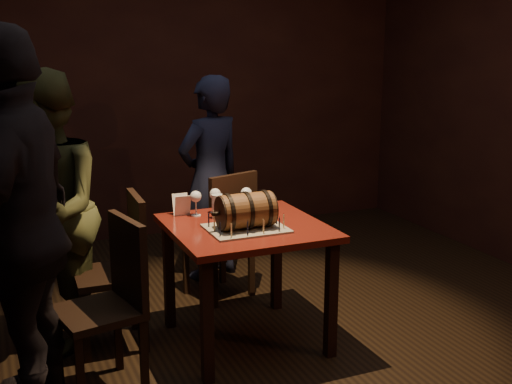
{
  "coord_description": "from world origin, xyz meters",
  "views": [
    {
      "loc": [
        -1.44,
        -3.33,
        1.83
      ],
      "look_at": [
        -0.01,
        0.05,
        0.95
      ],
      "focal_mm": 45.0,
      "sensor_mm": 36.0,
      "label": 1
    }
  ],
  "objects_px": {
    "chair_left_rear": "(122,262)",
    "person_left_front": "(21,231)",
    "barrel_cake": "(246,211)",
    "chair_left_front": "(112,296)",
    "person_left_rear": "(47,212)",
    "chair_back": "(225,228)",
    "wine_glass_right": "(246,194)",
    "pub_table": "(246,242)",
    "pint_of_ale": "(218,207)",
    "wine_glass_mid": "(215,195)",
    "person_back": "(210,179)",
    "wine_glass_left": "(196,198)"
  },
  "relations": [
    {
      "from": "chair_back",
      "to": "chair_left_front",
      "type": "xyz_separation_m",
      "value": [
        -0.97,
        -0.92,
        0.0
      ]
    },
    {
      "from": "chair_left_rear",
      "to": "person_back",
      "type": "distance_m",
      "value": 1.27
    },
    {
      "from": "barrel_cake",
      "to": "wine_glass_right",
      "type": "height_order",
      "value": "barrel_cake"
    },
    {
      "from": "barrel_cake",
      "to": "pint_of_ale",
      "type": "distance_m",
      "value": 0.3
    },
    {
      "from": "pub_table",
      "to": "person_left_front",
      "type": "distance_m",
      "value": 1.35
    },
    {
      "from": "chair_left_front",
      "to": "person_left_front",
      "type": "relative_size",
      "value": 0.49
    },
    {
      "from": "barrel_cake",
      "to": "chair_left_front",
      "type": "height_order",
      "value": "barrel_cake"
    },
    {
      "from": "chair_left_front",
      "to": "person_left_front",
      "type": "height_order",
      "value": "person_left_front"
    },
    {
      "from": "wine_glass_left",
      "to": "person_back",
      "type": "relative_size",
      "value": 0.1
    },
    {
      "from": "wine_glass_mid",
      "to": "person_left_front",
      "type": "bearing_deg",
      "value": -151.33
    },
    {
      "from": "chair_back",
      "to": "person_left_rear",
      "type": "height_order",
      "value": "person_left_rear"
    },
    {
      "from": "pub_table",
      "to": "barrel_cake",
      "type": "bearing_deg",
      "value": -111.04
    },
    {
      "from": "chair_left_front",
      "to": "person_left_rear",
      "type": "xyz_separation_m",
      "value": [
        -0.24,
        0.65,
        0.31
      ]
    },
    {
      "from": "barrel_cake",
      "to": "person_left_front",
      "type": "distance_m",
      "value": 1.26
    },
    {
      "from": "barrel_cake",
      "to": "person_back",
      "type": "relative_size",
      "value": 0.24
    },
    {
      "from": "wine_glass_left",
      "to": "person_left_front",
      "type": "xyz_separation_m",
      "value": [
        -1.06,
        -0.64,
        0.09
      ]
    },
    {
      "from": "wine_glass_left",
      "to": "chair_left_rear",
      "type": "xyz_separation_m",
      "value": [
        -0.48,
        -0.04,
        -0.35
      ]
    },
    {
      "from": "chair_left_rear",
      "to": "person_left_front",
      "type": "height_order",
      "value": "person_left_front"
    },
    {
      "from": "pub_table",
      "to": "chair_back",
      "type": "height_order",
      "value": "chair_back"
    },
    {
      "from": "person_left_rear",
      "to": "person_left_front",
      "type": "height_order",
      "value": "person_left_front"
    },
    {
      "from": "wine_glass_mid",
      "to": "wine_glass_right",
      "type": "height_order",
      "value": "same"
    },
    {
      "from": "chair_back",
      "to": "person_back",
      "type": "xyz_separation_m",
      "value": [
        0.06,
        0.47,
        0.26
      ]
    },
    {
      "from": "pub_table",
      "to": "person_left_rear",
      "type": "relative_size",
      "value": 0.54
    },
    {
      "from": "barrel_cake",
      "to": "person_left_front",
      "type": "xyz_separation_m",
      "value": [
        -1.23,
        -0.24,
        0.09
      ]
    },
    {
      "from": "person_left_rear",
      "to": "chair_left_front",
      "type": "bearing_deg",
      "value": 22.99
    },
    {
      "from": "pub_table",
      "to": "pint_of_ale",
      "type": "height_order",
      "value": "pint_of_ale"
    },
    {
      "from": "chair_left_rear",
      "to": "chair_left_front",
      "type": "relative_size",
      "value": 1.0
    },
    {
      "from": "pub_table",
      "to": "chair_left_rear",
      "type": "relative_size",
      "value": 0.97
    },
    {
      "from": "chair_left_front",
      "to": "wine_glass_left",
      "type": "bearing_deg",
      "value": 40.11
    },
    {
      "from": "chair_left_front",
      "to": "wine_glass_mid",
      "type": "bearing_deg",
      "value": 35.58
    },
    {
      "from": "barrel_cake",
      "to": "chair_left_rear",
      "type": "xyz_separation_m",
      "value": [
        -0.66,
        0.36,
        -0.34
      ]
    },
    {
      "from": "chair_left_front",
      "to": "person_left_front",
      "type": "bearing_deg",
      "value": -166.72
    },
    {
      "from": "chair_left_front",
      "to": "person_left_front",
      "type": "distance_m",
      "value": 0.61
    },
    {
      "from": "wine_glass_mid",
      "to": "person_back",
      "type": "xyz_separation_m",
      "value": [
        0.26,
        0.84,
        -0.08
      ]
    },
    {
      "from": "pint_of_ale",
      "to": "person_back",
      "type": "xyz_separation_m",
      "value": [
        0.28,
        0.96,
        -0.04
      ]
    },
    {
      "from": "pub_table",
      "to": "chair_back",
      "type": "relative_size",
      "value": 0.97
    },
    {
      "from": "wine_glass_right",
      "to": "chair_back",
      "type": "distance_m",
      "value": 0.55
    },
    {
      "from": "wine_glass_left",
      "to": "chair_left_rear",
      "type": "height_order",
      "value": "chair_left_rear"
    },
    {
      "from": "wine_glass_right",
      "to": "person_left_front",
      "type": "xyz_separation_m",
      "value": [
        -1.38,
        -0.6,
        0.09
      ]
    },
    {
      "from": "chair_left_rear",
      "to": "chair_left_front",
      "type": "xyz_separation_m",
      "value": [
        -0.15,
        -0.5,
        0.0
      ]
    },
    {
      "from": "wine_glass_left",
      "to": "wine_glass_mid",
      "type": "relative_size",
      "value": 1.0
    },
    {
      "from": "wine_glass_left",
      "to": "wine_glass_right",
      "type": "bearing_deg",
      "value": -6.57
    },
    {
      "from": "chair_left_front",
      "to": "chair_back",
      "type": "bearing_deg",
      "value": 43.58
    },
    {
      "from": "barrel_cake",
      "to": "chair_back",
      "type": "distance_m",
      "value": 0.87
    },
    {
      "from": "wine_glass_mid",
      "to": "pint_of_ale",
      "type": "bearing_deg",
      "value": -102.87
    },
    {
      "from": "wine_glass_left",
      "to": "wine_glass_right",
      "type": "xyz_separation_m",
      "value": [
        0.32,
        -0.04,
        0.0
      ]
    },
    {
      "from": "wine_glass_right",
      "to": "chair_left_rear",
      "type": "bearing_deg",
      "value": 179.9
    },
    {
      "from": "wine_glass_right",
      "to": "chair_left_rear",
      "type": "relative_size",
      "value": 0.17
    },
    {
      "from": "pub_table",
      "to": "chair_left_front",
      "type": "xyz_separation_m",
      "value": [
        -0.85,
        -0.23,
        -0.12
      ]
    },
    {
      "from": "pub_table",
      "to": "wine_glass_left",
      "type": "bearing_deg",
      "value": 125.05
    }
  ]
}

